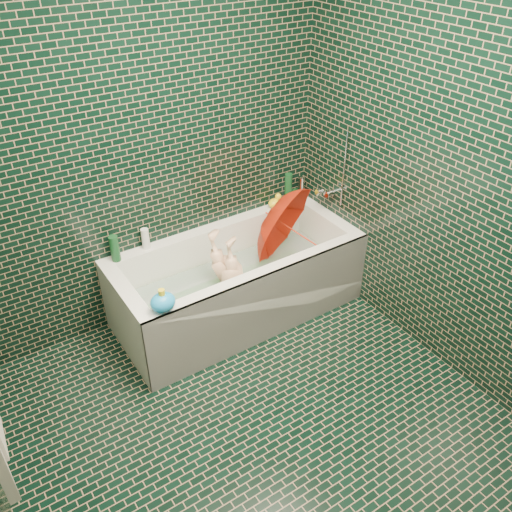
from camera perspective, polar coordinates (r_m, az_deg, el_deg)
floor at (r=3.22m, az=1.04°, el=-18.54°), size 2.80×2.80×0.00m
wall_back at (r=3.44m, az=-12.21°, el=11.22°), size 2.80×0.00×2.80m
wall_right at (r=3.17m, az=21.29°, el=7.48°), size 0.00×2.80×2.80m
bathtub at (r=3.83m, az=-1.84°, el=-3.45°), size 1.70×0.75×0.55m
bath_mat at (r=3.88m, az=-1.96°, el=-3.96°), size 1.35×0.47×0.01m
water at (r=3.79m, az=-2.01°, el=-2.26°), size 1.48×0.53×0.00m
faucet at (r=3.95m, az=8.10°, el=7.12°), size 0.18×0.19×0.55m
child at (r=3.73m, az=-2.60°, el=-2.75°), size 0.88×0.50×0.33m
umbrella at (r=3.81m, az=4.25°, el=2.52°), size 0.85×0.92×0.83m
soap_bottle_a at (r=4.27m, az=4.77°, el=6.21°), size 0.11×0.11×0.23m
soap_bottle_b at (r=4.25m, az=4.51°, el=6.04°), size 0.09×0.09×0.19m
soap_bottle_c at (r=4.24m, az=4.12°, el=6.01°), size 0.18×0.18×0.17m
bottle_right_tall at (r=4.12m, az=3.41°, el=7.08°), size 0.06×0.06×0.25m
bottle_right_pump at (r=4.20m, az=4.76°, el=7.12°), size 0.07×0.07×0.19m
bottle_left_tall at (r=3.59m, az=-14.65°, el=0.77°), size 0.07×0.07×0.18m
bottle_left_short at (r=3.68m, az=-11.56°, el=1.79°), size 0.07×0.07×0.15m
rubber_duck at (r=4.10m, az=2.02°, el=5.71°), size 0.13×0.09×0.10m
bath_toy at (r=3.13m, az=-9.78°, el=-4.79°), size 0.15×0.12×0.15m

